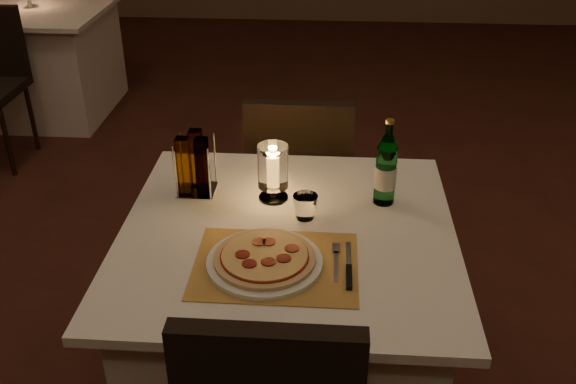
# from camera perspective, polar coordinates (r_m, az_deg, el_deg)

# --- Properties ---
(floor) EXTENTS (8.00, 10.00, 0.02)m
(floor) POSITION_cam_1_polar(r_m,az_deg,el_deg) (2.53, 1.62, -15.68)
(floor) COLOR #461F16
(floor) RESTS_ON ground
(main_table) EXTENTS (1.00, 1.00, 0.74)m
(main_table) POSITION_cam_1_polar(r_m,az_deg,el_deg) (2.14, -0.04, -11.63)
(main_table) COLOR white
(main_table) RESTS_ON ground
(chair_far) EXTENTS (0.42, 0.42, 0.90)m
(chair_far) POSITION_cam_1_polar(r_m,az_deg,el_deg) (2.63, 1.06, 1.64)
(chair_far) COLOR black
(chair_far) RESTS_ON ground
(placemat) EXTENTS (0.45, 0.34, 0.00)m
(placemat) POSITION_cam_1_polar(r_m,az_deg,el_deg) (1.77, -1.11, -6.52)
(placemat) COLOR #BB8A41
(placemat) RESTS_ON main_table
(plate) EXTENTS (0.32, 0.32, 0.01)m
(plate) POSITION_cam_1_polar(r_m,az_deg,el_deg) (1.77, -2.08, -6.24)
(plate) COLOR white
(plate) RESTS_ON placemat
(pizza) EXTENTS (0.28, 0.28, 0.02)m
(pizza) POSITION_cam_1_polar(r_m,az_deg,el_deg) (1.76, -2.09, -5.81)
(pizza) COLOR #D8B77F
(pizza) RESTS_ON plate
(fork) EXTENTS (0.02, 0.18, 0.00)m
(fork) POSITION_cam_1_polar(r_m,az_deg,el_deg) (1.79, 4.28, -5.98)
(fork) COLOR silver
(fork) RESTS_ON placemat
(knife) EXTENTS (0.02, 0.22, 0.01)m
(knife) POSITION_cam_1_polar(r_m,az_deg,el_deg) (1.74, 5.44, -7.10)
(knife) COLOR black
(knife) RESTS_ON placemat
(tumbler) EXTENTS (0.08, 0.08, 0.08)m
(tumbler) POSITION_cam_1_polar(r_m,az_deg,el_deg) (1.96, 1.54, -1.31)
(tumbler) COLOR white
(tumbler) RESTS_ON main_table
(water_bottle) EXTENTS (0.07, 0.07, 0.29)m
(water_bottle) POSITION_cam_1_polar(r_m,az_deg,el_deg) (2.03, 8.69, 1.94)
(water_bottle) COLOR #5FB16E
(water_bottle) RESTS_ON main_table
(hurricane_candle) EXTENTS (0.10, 0.10, 0.19)m
(hurricane_candle) POSITION_cam_1_polar(r_m,az_deg,el_deg) (2.02, -1.35, 2.11)
(hurricane_candle) COLOR white
(hurricane_candle) RESTS_ON main_table
(cruet_caddy) EXTENTS (0.12, 0.12, 0.21)m
(cruet_caddy) POSITION_cam_1_polar(r_m,az_deg,el_deg) (2.08, -8.29, 2.27)
(cruet_caddy) COLOR white
(cruet_caddy) RESTS_ON main_table
(neighbor_table_left) EXTENTS (1.00, 1.00, 0.74)m
(neighbor_table_left) POSITION_cam_1_polar(r_m,az_deg,el_deg) (4.85, -21.08, 10.88)
(neighbor_table_left) COLOR white
(neighbor_table_left) RESTS_ON ground
(neighbor_chair_lb) EXTENTS (0.42, 0.42, 0.90)m
(neighbor_chair_lb) POSITION_cam_1_polar(r_m,az_deg,el_deg) (5.43, -18.49, 15.17)
(neighbor_chair_lb) COLOR black
(neighbor_chair_lb) RESTS_ON ground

